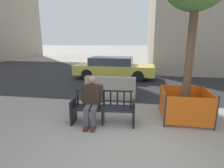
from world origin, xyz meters
name	(u,v)px	position (x,y,z in m)	size (l,w,h in m)	color
ground_plane	(126,145)	(0.00, 0.00, 0.00)	(200.00, 200.00, 0.00)	gray
street_asphalt	(137,74)	(0.00, 8.70, 0.00)	(120.00, 12.00, 0.01)	#28282B
street_bench	(103,109)	(-0.72, 0.98, 0.40)	(1.73, 0.66, 0.88)	black
seated_person	(92,99)	(-1.00, 0.90, 0.69)	(0.59, 0.75, 1.31)	#2D2319
jersey_barrier_centre	(110,89)	(-0.92, 3.24, 0.34)	(2.01, 0.70, 0.84)	#9E998E
construction_fence	(185,104)	(1.52, 1.61, 0.46)	(1.27, 1.27, 0.92)	#2D2D33
car_taxi_near	(114,67)	(-1.37, 7.03, 0.66)	(4.75, 2.03, 1.28)	#DBC64C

